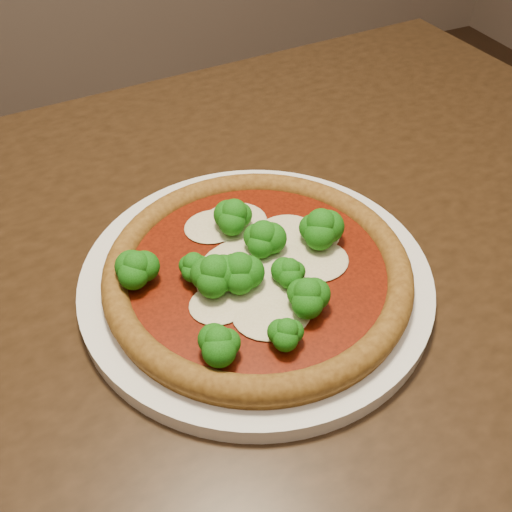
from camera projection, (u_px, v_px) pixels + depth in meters
name	position (u px, v px, depth m)	size (l,w,h in m)	color
dining_table	(217.00, 332.00, 0.65)	(1.32, 0.94, 0.75)	black
plate	(256.00, 278.00, 0.57)	(0.35, 0.35, 0.02)	white
pizza	(256.00, 269.00, 0.54)	(0.30, 0.30, 0.06)	brown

